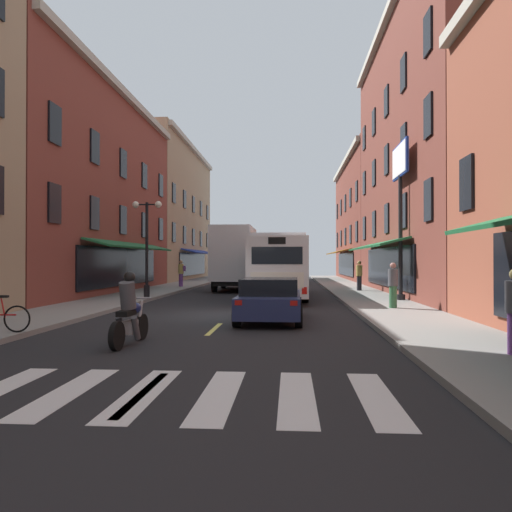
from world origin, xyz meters
The scene contains 15 objects.
ground_plane centered at (0.00, 0.00, -0.05)m, with size 34.80×80.00×0.10m, color black.
lane_centre_dashes centered at (0.00, -0.25, 0.00)m, with size 0.14×73.90×0.01m.
crosswalk_near centered at (0.00, -10.00, 0.00)m, with size 7.10×2.80×0.01m.
sidewalk_left centered at (-5.90, 0.00, 0.07)m, with size 3.00×80.00×0.14m, color gray.
sidewalk_right centered at (5.90, 0.00, 0.07)m, with size 3.00×80.00×0.14m, color gray.
billboard_sign centered at (7.05, 5.33, 5.46)m, with size 0.40×2.73×7.03m.
transit_bus centered at (1.64, 8.47, 1.61)m, with size 2.74×11.63×3.06m.
box_truck centered at (-1.37, 13.79, 2.03)m, with size 2.51×7.28×3.94m.
sedan_near centered at (1.48, -1.59, 0.69)m, with size 2.02×4.46×1.34m.
sedan_mid centered at (-1.20, 23.82, 0.69)m, with size 1.98×4.38×1.34m.
motorcycle_rider centered at (-1.50, -6.18, 0.71)m, with size 0.62×2.07×1.66m.
pedestrian_near centered at (-5.28, 15.55, 1.08)m, with size 0.51×0.36×1.78m.
pedestrian_mid centered at (6.16, 12.06, 1.04)m, with size 0.36×0.36×1.74m.
pedestrian_far centered at (5.92, 1.51, 1.00)m, with size 0.36×0.36×1.68m.
street_lamp_twin centered at (-4.67, 5.67, 2.69)m, with size 1.42×0.32×4.58m.
Camera 1 is at (2.11, -16.83, 1.90)m, focal length 34.02 mm.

